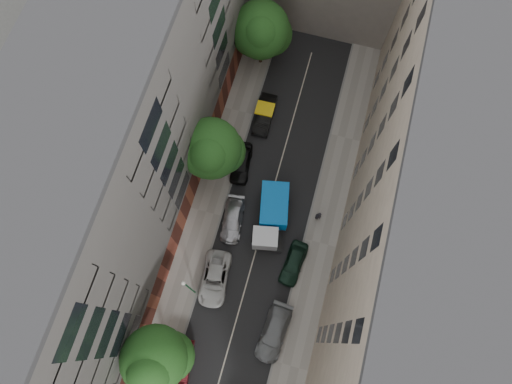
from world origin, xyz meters
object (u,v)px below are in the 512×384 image
(car_left_4, at_px, (241,163))
(car_right_1, at_px, (274,333))
(lamp_post, at_px, (188,287))
(tarp_truck, at_px, (272,215))
(tree_mid, at_px, (212,151))
(tree_far, at_px, (262,32))
(tree_near, at_px, (155,361))
(car_left_2, at_px, (215,279))
(car_left_5, at_px, (265,114))
(car_left_3, at_px, (233,220))
(pedestrian, at_px, (318,216))
(car_right_2, at_px, (294,263))
(car_left_1, at_px, (182,365))

(car_left_4, bearing_deg, car_right_1, -70.02)
(car_right_1, distance_m, lamp_post, 8.58)
(tarp_truck, distance_m, tree_mid, 8.06)
(tarp_truck, xyz_separation_m, tree_far, (-5.44, 16.19, 3.55))
(car_left_4, xyz_separation_m, lamp_post, (-0.60, -12.76, 3.66))
(tree_near, height_order, tree_far, tree_near)
(car_right_1, xyz_separation_m, tree_mid, (-9.11, 12.78, 4.84))
(car_left_2, relative_size, lamp_post, 0.73)
(car_left_5, bearing_deg, car_left_3, -91.51)
(car_left_5, bearing_deg, car_right_1, -74.04)
(tree_far, relative_size, pedestrian, 4.53)
(tree_near, bearing_deg, car_right_2, 52.41)
(car_right_1, height_order, lamp_post, lamp_post)
(car_left_4, distance_m, tree_far, 12.56)
(tarp_truck, xyz_separation_m, lamp_post, (-4.79, -8.29, 2.87))
(car_left_4, bearing_deg, tree_far, 89.75)
(car_left_1, xyz_separation_m, car_right_2, (6.95, 10.80, 0.03))
(car_left_3, bearing_deg, car_left_2, -96.91)
(tarp_truck, xyz_separation_m, tree_near, (-5.10, -14.06, 4.78))
(car_left_2, xyz_separation_m, car_right_1, (6.23, -3.00, 0.04))
(tree_mid, xyz_separation_m, tree_far, (0.82, 13.14, -0.50))
(pedestrian, bearing_deg, car_left_4, -44.10)
(car_left_1, xyz_separation_m, lamp_post, (-0.85, 6.04, 3.71))
(car_right_1, relative_size, car_right_2, 1.22)
(lamp_post, bearing_deg, tree_mid, 97.41)
(tarp_truck, bearing_deg, car_left_1, -116.71)
(car_right_2, relative_size, tree_far, 0.54)
(tree_mid, relative_size, tree_far, 1.06)
(tree_near, bearing_deg, lamp_post, 86.92)
(tree_far, bearing_deg, car_left_2, -84.88)
(tarp_truck, distance_m, pedestrian, 4.35)
(tarp_truck, height_order, car_right_2, tarp_truck)
(car_right_1, distance_m, tree_mid, 16.42)
(lamp_post, bearing_deg, car_left_3, 78.94)
(car_left_1, xyz_separation_m, car_left_3, (0.55, 13.20, -0.03))
(tarp_truck, bearing_deg, car_left_3, -172.93)
(tarp_truck, bearing_deg, tree_mid, 142.68)
(car_right_1, xyz_separation_m, pedestrian, (1.29, 10.98, 0.27))
(tree_far, bearing_deg, tarp_truck, -71.42)
(car_left_4, bearing_deg, car_right_2, -54.38)
(tarp_truck, xyz_separation_m, pedestrian, (4.14, 1.25, -0.51))
(car_left_3, xyz_separation_m, car_right_1, (6.23, -8.60, 0.09))
(car_left_4, height_order, lamp_post, lamp_post)
(tarp_truck, relative_size, car_left_4, 1.48)
(car_right_2, bearing_deg, tree_far, 119.08)
(car_left_2, height_order, tree_mid, tree_mid)
(car_left_3, bearing_deg, pedestrian, 10.63)
(car_right_1, bearing_deg, tree_mid, 130.07)
(tree_far, bearing_deg, tree_near, -89.35)
(car_left_3, distance_m, car_left_4, 5.66)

